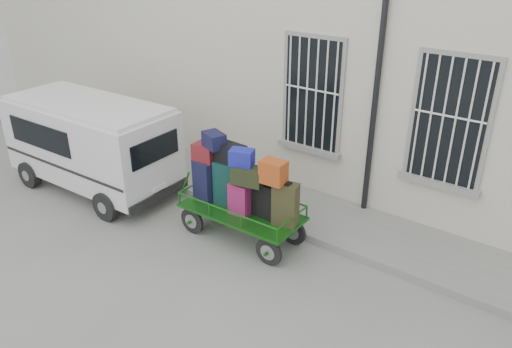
% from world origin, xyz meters
% --- Properties ---
extents(ground, '(80.00, 80.00, 0.00)m').
position_xyz_m(ground, '(0.00, 0.00, 0.00)').
color(ground, slate).
rests_on(ground, ground).
extents(building, '(24.00, 5.15, 6.00)m').
position_xyz_m(building, '(0.00, 5.50, 3.00)').
color(building, beige).
rests_on(building, ground).
extents(sidewalk, '(24.00, 1.70, 0.15)m').
position_xyz_m(sidewalk, '(0.00, 2.20, 0.07)').
color(sidewalk, slate).
rests_on(sidewalk, ground).
extents(luggage_cart, '(2.68, 1.07, 1.96)m').
position_xyz_m(luggage_cart, '(-0.51, 0.76, 1.01)').
color(luggage_cart, black).
rests_on(luggage_cart, ground).
extents(van, '(4.03, 1.92, 2.00)m').
position_xyz_m(van, '(-4.34, 0.44, 1.14)').
color(van, silver).
rests_on(van, ground).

